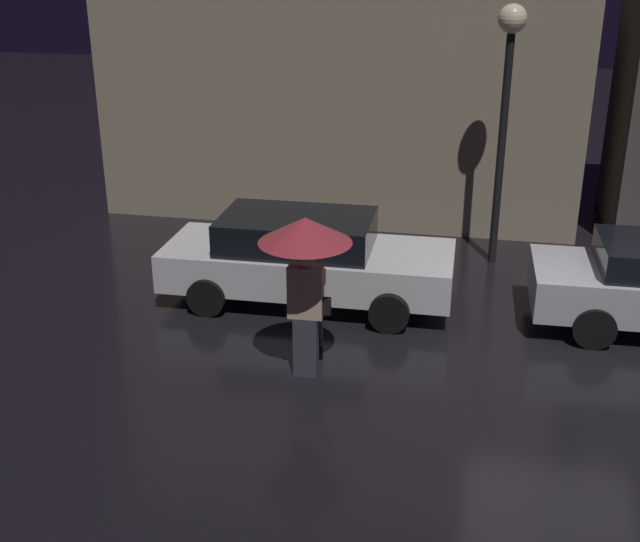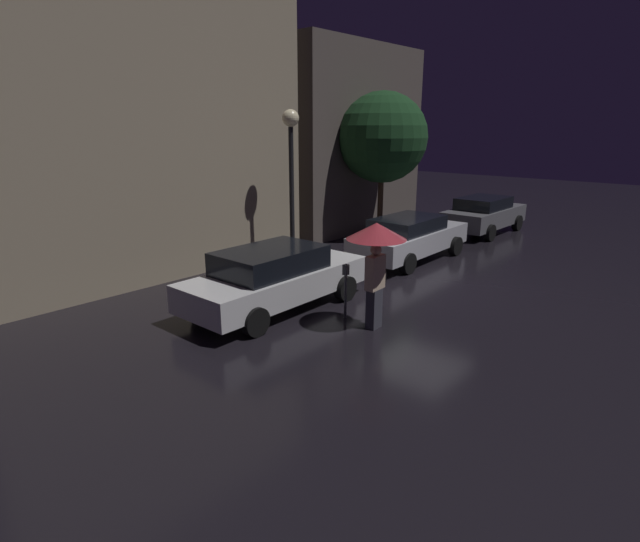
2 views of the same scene
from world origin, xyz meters
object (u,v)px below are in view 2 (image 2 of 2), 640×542
parked_car_white (275,277)px  pedestrian_with_umbrella (376,244)px  parked_car_silver (409,237)px  parking_meter (346,285)px  parked_car_grey (484,214)px  street_lamp_near (291,153)px

parked_car_white → pedestrian_with_umbrella: (0.54, -2.35, 1.04)m
parked_car_silver → parking_meter: 5.40m
parked_car_grey → pedestrian_with_umbrella: size_ratio=1.91×
parked_car_grey → parking_meter: 10.72m
pedestrian_with_umbrella → parking_meter: size_ratio=1.83×
parked_car_silver → street_lamp_near: size_ratio=1.03×
pedestrian_with_umbrella → parking_meter: (0.04, 0.78, -1.03)m
parked_car_grey → street_lamp_near: size_ratio=0.94×
parked_car_grey → pedestrian_with_umbrella: pedestrian_with_umbrella is taller
parked_car_silver → parked_car_white: bearing=179.2°
parked_car_silver → parked_car_grey: size_ratio=1.10×
parked_car_white → street_lamp_near: size_ratio=1.03×
parked_car_white → parking_meter: size_ratio=3.83×
parked_car_silver → parking_meter: bearing=-163.8°
pedestrian_with_umbrella → parked_car_white: bearing=-80.0°
pedestrian_with_umbrella → parked_car_grey: bearing=-169.9°
parked_car_silver → street_lamp_near: street_lamp_near is taller
parked_car_white → parking_meter: 1.67m
parked_car_white → parking_meter: bearing=-71.0°
parked_car_silver → parking_meter: (-5.15, -1.63, 0.03)m
street_lamp_near → parked_car_grey: bearing=-15.3°
parked_car_white → parked_car_silver: (5.73, 0.06, -0.02)m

